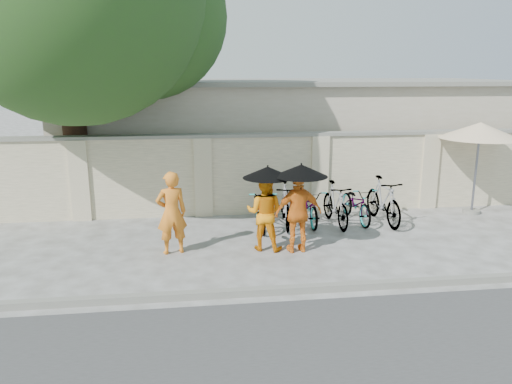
{
  "coord_description": "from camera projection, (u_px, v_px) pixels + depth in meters",
  "views": [
    {
      "loc": [
        -1.26,
        -9.27,
        3.63
      ],
      "look_at": [
        0.07,
        0.99,
        1.1
      ],
      "focal_mm": 35.0,
      "sensor_mm": 36.0,
      "label": 1
    }
  ],
  "objects": [
    {
      "name": "monk_right",
      "position": [
        298.0,
        213.0,
        10.08
      ],
      "size": [
        1.0,
        0.49,
        1.65
      ],
      "primitive_type": "imported",
      "rotation": [
        0.0,
        0.0,
        3.23
      ],
      "color": "orange",
      "rests_on": "ground"
    },
    {
      "name": "bike_1",
      "position": [
        286.0,
        205.0,
        11.81
      ],
      "size": [
        0.68,
        1.81,
        1.06
      ],
      "primitive_type": "imported",
      "rotation": [
        0.0,
        0.0,
        -0.1
      ],
      "color": "slate",
      "rests_on": "ground"
    },
    {
      "name": "parasol_center",
      "position": [
        268.0,
        172.0,
        9.95
      ],
      "size": [
        1.01,
        1.01,
        0.87
      ],
      "color": "black",
      "rests_on": "ground"
    },
    {
      "name": "monk_left",
      "position": [
        172.0,
        213.0,
        9.99
      ],
      "size": [
        0.7,
        0.54,
        1.7
      ],
      "primitive_type": "imported",
      "rotation": [
        0.0,
        0.0,
        3.38
      ],
      "color": "orange",
      "rests_on": "ground"
    },
    {
      "name": "building_behind",
      "position": [
        290.0,
        133.0,
        16.56
      ],
      "size": [
        14.0,
        6.0,
        3.2
      ],
      "primitive_type": "cube",
      "color": "#C0B5A4",
      "rests_on": "ground"
    },
    {
      "name": "patio_umbrella",
      "position": [
        480.0,
        132.0,
        12.52
      ],
      "size": [
        2.07,
        2.07,
        2.36
      ],
      "rotation": [
        0.0,
        0.0,
        0.05
      ],
      "color": "slate",
      "rests_on": "ground"
    },
    {
      "name": "monk_center",
      "position": [
        264.0,
        213.0,
        10.22
      ],
      "size": [
        0.93,
        0.83,
        1.58
      ],
      "primitive_type": "imported",
      "rotation": [
        0.0,
        0.0,
        2.78
      ],
      "color": "orange",
      "rests_on": "ground"
    },
    {
      "name": "ground",
      "position": [
        259.0,
        257.0,
        9.95
      ],
      "size": [
        80.0,
        80.0,
        0.0
      ],
      "primitive_type": "plane",
      "color": "#AAAAAA"
    },
    {
      "name": "parasol_right",
      "position": [
        301.0,
        170.0,
        9.79
      ],
      "size": [
        1.05,
        1.05,
        0.9
      ],
      "color": "black",
      "rests_on": "ground"
    },
    {
      "name": "compound_wall",
      "position": [
        280.0,
        175.0,
        12.92
      ],
      "size": [
        20.0,
        0.3,
        2.0
      ],
      "primitive_type": "cube",
      "color": "beige",
      "rests_on": "ground"
    },
    {
      "name": "bike_4",
      "position": [
        356.0,
        204.0,
        12.22
      ],
      "size": [
        0.74,
        1.76,
        0.9
      ],
      "primitive_type": "imported",
      "rotation": [
        0.0,
        0.0,
        0.08
      ],
      "color": "slate",
      "rests_on": "ground"
    },
    {
      "name": "bike_2",
      "position": [
        309.0,
        206.0,
        12.04
      ],
      "size": [
        0.61,
        1.7,
        0.89
      ],
      "primitive_type": "imported",
      "rotation": [
        0.0,
        0.0,
        0.01
      ],
      "color": "slate",
      "rests_on": "ground"
    },
    {
      "name": "bike_3",
      "position": [
        335.0,
        204.0,
        11.9
      ],
      "size": [
        0.58,
        1.75,
        1.04
      ],
      "primitive_type": "imported",
      "rotation": [
        0.0,
        0.0,
        0.06
      ],
      "color": "slate",
      "rests_on": "ground"
    },
    {
      "name": "bike_5",
      "position": [
        383.0,
        201.0,
        12.06
      ],
      "size": [
        0.65,
        1.89,
        1.12
      ],
      "primitive_type": "imported",
      "rotation": [
        0.0,
        0.0,
        0.07
      ],
      "color": "slate",
      "rests_on": "ground"
    },
    {
      "name": "kerb",
      "position": [
        272.0,
        291.0,
        8.3
      ],
      "size": [
        40.0,
        0.16,
        0.12
      ],
      "primitive_type": "cube",
      "color": "slate",
      "rests_on": "ground"
    },
    {
      "name": "shade_tree",
      "position": [
        79.0,
        3.0,
        11.14
      ],
      "size": [
        6.7,
        6.2,
        8.2
      ],
      "color": "#391F12",
      "rests_on": "ground"
    },
    {
      "name": "bike_0",
      "position": [
        261.0,
        208.0,
        11.74
      ],
      "size": [
        0.68,
        1.82,
        0.95
      ],
      "primitive_type": "imported",
      "rotation": [
        0.0,
        0.0,
        -0.02
      ],
      "color": "slate",
      "rests_on": "ground"
    }
  ]
}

